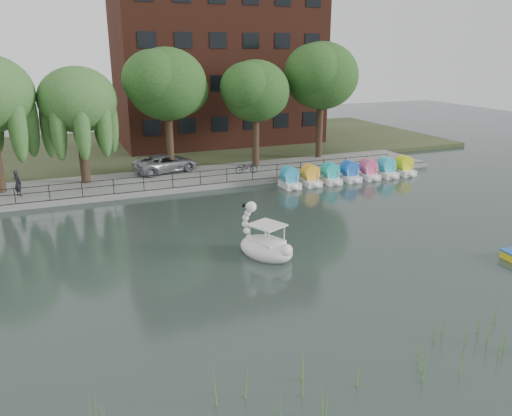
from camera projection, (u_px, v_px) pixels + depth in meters
ground_plane at (278, 258)px, 24.03m from camera, size 120.00×120.00×0.00m
promenade at (190, 178)px, 38.07m from camera, size 40.00×6.00×0.40m
kerb at (201, 188)px, 35.47m from camera, size 40.00×0.25×0.40m
land_strip at (154, 147)px, 50.42m from camera, size 60.00×22.00×0.36m
railing at (200, 174)px, 35.36m from camera, size 32.00×0.05×1.00m
apartment_building at (218, 52)px, 50.12m from camera, size 20.00×10.07×18.00m
willow_mid at (78, 100)px, 34.40m from camera, size 5.32×5.32×8.15m
broadleaf_center at (167, 85)px, 37.39m from camera, size 6.00×6.00×9.25m
broadleaf_right at (256, 92)px, 39.68m from camera, size 5.40×5.40×8.32m
broadleaf_far at (322, 76)px, 42.60m from camera, size 6.30×6.30×9.71m
minivan at (166, 162)px, 38.98m from camera, size 4.02×6.27×1.61m
bicycle at (246, 167)px, 38.59m from camera, size 0.91×1.80×1.00m
pedestrian at (17, 181)px, 32.52m from camera, size 0.82×0.86×1.98m
swan_boat at (265, 244)px, 24.23m from camera, size 2.96×3.51×2.54m
pedal_boat_row at (350, 173)px, 38.01m from camera, size 11.35×1.70×1.40m
reed_bank at (456, 340)px, 16.19m from camera, size 24.00×2.40×1.20m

